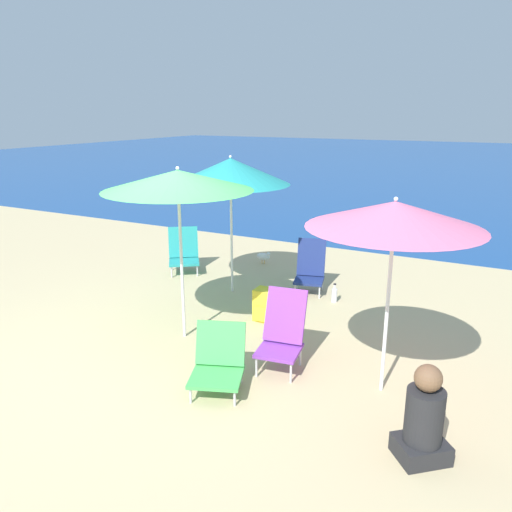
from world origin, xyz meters
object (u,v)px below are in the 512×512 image
(beach_umbrella_pink, at_px, (395,215))
(water_bottle, at_px, (334,295))
(beach_umbrella_teal, at_px, (231,171))
(beach_umbrella_green, at_px, (178,181))
(seagull, at_px, (264,256))
(backpack_yellow, at_px, (266,305))
(beach_chair_purple, at_px, (282,331))
(person_seated_near, at_px, (424,420))
(beach_chair_teal, at_px, (184,252))
(beach_chair_navy, at_px, (310,267))
(beach_chair_green, at_px, (218,361))

(beach_umbrella_pink, distance_m, water_bottle, 2.92)
(beach_umbrella_teal, xyz_separation_m, beach_umbrella_green, (0.28, -1.67, 0.08))
(beach_umbrella_green, xyz_separation_m, seagull, (-0.49, 3.19, -1.79))
(backpack_yellow, height_order, water_bottle, backpack_yellow)
(beach_chair_purple, distance_m, person_seated_near, 1.84)
(beach_chair_purple, relative_size, person_seated_near, 1.01)
(beach_umbrella_teal, relative_size, water_bottle, 7.34)
(beach_chair_teal, distance_m, beach_chair_navy, 2.31)
(beach_umbrella_green, height_order, person_seated_near, beach_umbrella_green)
(beach_chair_purple, bearing_deg, water_bottle, 84.81)
(beach_chair_teal, distance_m, seagull, 1.47)
(beach_chair_green, xyz_separation_m, water_bottle, (0.28, 2.77, -0.18))
(beach_chair_teal, height_order, seagull, beach_chair_teal)
(beach_chair_green, distance_m, backpack_yellow, 1.75)
(beach_umbrella_teal, distance_m, beach_chair_green, 3.19)
(beach_umbrella_green, height_order, backpack_yellow, beach_umbrella_green)
(beach_chair_purple, distance_m, water_bottle, 2.10)
(beach_umbrella_pink, distance_m, seagull, 4.73)
(beach_umbrella_teal, height_order, seagull, beach_umbrella_teal)
(beach_chair_navy, distance_m, beach_chair_green, 3.07)
(beach_umbrella_green, distance_m, water_bottle, 2.96)
(beach_umbrella_teal, bearing_deg, beach_chair_purple, -47.23)
(person_seated_near, relative_size, water_bottle, 2.92)
(water_bottle, height_order, seagull, water_bottle)
(beach_umbrella_pink, relative_size, beach_chair_navy, 2.44)
(beach_umbrella_pink, relative_size, beach_umbrella_green, 0.93)
(beach_umbrella_green, bearing_deg, beach_chair_green, -39.32)
(beach_umbrella_green, bearing_deg, beach_umbrella_pink, -2.81)
(beach_umbrella_pink, xyz_separation_m, beach_chair_green, (-1.48, -0.69, -1.50))
(beach_chair_green, height_order, person_seated_near, person_seated_near)
(beach_chair_teal, xyz_separation_m, beach_chair_navy, (2.31, 0.08, 0.02))
(beach_umbrella_pink, relative_size, seagull, 7.24)
(beach_chair_teal, xyz_separation_m, water_bottle, (2.80, -0.21, -0.24))
(beach_umbrella_teal, bearing_deg, beach_umbrella_pink, -33.07)
(beach_umbrella_pink, xyz_separation_m, water_bottle, (-1.19, 2.07, -1.67))
(beach_umbrella_green, xyz_separation_m, backpack_yellow, (0.68, 0.90, -1.71))
(beach_umbrella_green, bearing_deg, water_bottle, 56.84)
(beach_umbrella_pink, distance_m, beach_chair_teal, 4.82)
(beach_chair_purple, bearing_deg, backpack_yellow, 116.30)
(water_bottle, bearing_deg, beach_umbrella_green, -123.16)
(beach_umbrella_pink, height_order, beach_chair_teal, beach_umbrella_pink)
(beach_chair_teal, relative_size, beach_chair_navy, 0.95)
(beach_chair_green, bearing_deg, beach_chair_teal, 109.56)
(beach_chair_navy, relative_size, beach_chair_green, 1.10)
(backpack_yellow, bearing_deg, beach_chair_purple, -55.60)
(beach_chair_green, xyz_separation_m, seagull, (-1.48, 4.00, -0.15))
(beach_chair_green, bearing_deg, water_bottle, 63.49)
(beach_umbrella_teal, distance_m, water_bottle, 2.35)
(beach_umbrella_teal, relative_size, beach_chair_navy, 2.60)
(beach_chair_purple, xyz_separation_m, seagull, (-1.87, 3.31, -0.27))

